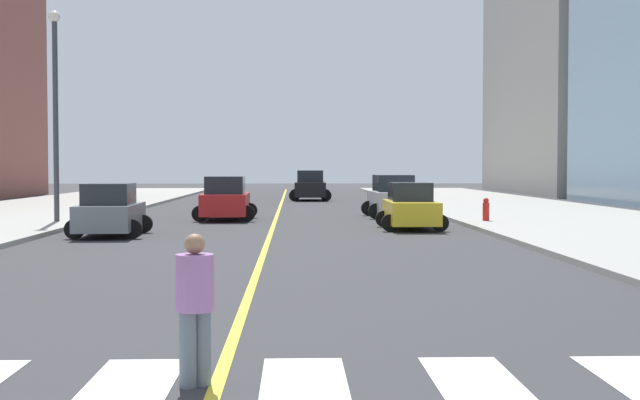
{
  "coord_description": "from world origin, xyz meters",
  "views": [
    {
      "loc": [
        0.8,
        -3.95,
        2.26
      ],
      "look_at": [
        1.8,
        29.26,
        0.96
      ],
      "focal_mm": 48.13,
      "sensor_mm": 36.0,
      "label": 1
    }
  ],
  "objects_px": {
    "car_yellow_nearest": "(411,207)",
    "pedestrian_crossing": "(195,302)",
    "car_black_third": "(310,186)",
    "street_lamp": "(55,99)",
    "car_silver_fifth": "(394,197)",
    "car_gray_fourth": "(110,211)",
    "car_red_second": "(226,200)",
    "fire_hydrant": "(486,210)"
  },
  "relations": [
    {
      "from": "car_red_second",
      "to": "car_black_third",
      "type": "distance_m",
      "value": 21.38
    },
    {
      "from": "car_red_second",
      "to": "car_black_third",
      "type": "height_order",
      "value": "car_black_third"
    },
    {
      "from": "car_yellow_nearest",
      "to": "pedestrian_crossing",
      "type": "height_order",
      "value": "car_yellow_nearest"
    },
    {
      "from": "car_black_third",
      "to": "car_yellow_nearest",
      "type": "bearing_deg",
      "value": 97.75
    },
    {
      "from": "car_red_second",
      "to": "fire_hydrant",
      "type": "distance_m",
      "value": 10.8
    },
    {
      "from": "car_red_second",
      "to": "car_gray_fourth",
      "type": "height_order",
      "value": "car_red_second"
    },
    {
      "from": "car_yellow_nearest",
      "to": "pedestrian_crossing",
      "type": "distance_m",
      "value": 22.54
    },
    {
      "from": "fire_hydrant",
      "to": "car_silver_fifth",
      "type": "bearing_deg",
      "value": 121.62
    },
    {
      "from": "car_red_second",
      "to": "car_black_third",
      "type": "bearing_deg",
      "value": 78.88
    },
    {
      "from": "street_lamp",
      "to": "pedestrian_crossing",
      "type": "bearing_deg",
      "value": -71.61
    },
    {
      "from": "car_gray_fourth",
      "to": "car_silver_fifth",
      "type": "relative_size",
      "value": 0.91
    },
    {
      "from": "fire_hydrant",
      "to": "street_lamp",
      "type": "bearing_deg",
      "value": 179.64
    },
    {
      "from": "car_silver_fifth",
      "to": "street_lamp",
      "type": "xyz_separation_m",
      "value": [
        -13.56,
        -4.82,
        3.97
      ]
    },
    {
      "from": "car_yellow_nearest",
      "to": "car_red_second",
      "type": "height_order",
      "value": "car_red_second"
    },
    {
      "from": "car_red_second",
      "to": "car_gray_fourth",
      "type": "bearing_deg",
      "value": -110.84
    },
    {
      "from": "car_yellow_nearest",
      "to": "car_black_third",
      "type": "distance_m",
      "value": 26.64
    },
    {
      "from": "car_yellow_nearest",
      "to": "car_black_third",
      "type": "relative_size",
      "value": 0.84
    },
    {
      "from": "car_red_second",
      "to": "pedestrian_crossing",
      "type": "xyz_separation_m",
      "value": [
        1.88,
        -27.38,
        0.0
      ]
    },
    {
      "from": "car_red_second",
      "to": "street_lamp",
      "type": "bearing_deg",
      "value": -155.14
    },
    {
      "from": "pedestrian_crossing",
      "to": "car_gray_fourth",
      "type": "bearing_deg",
      "value": -107.02
    },
    {
      "from": "car_yellow_nearest",
      "to": "car_red_second",
      "type": "relative_size",
      "value": 0.91
    },
    {
      "from": "street_lamp",
      "to": "car_yellow_nearest",
      "type": "bearing_deg",
      "value": -10.61
    },
    {
      "from": "car_black_third",
      "to": "car_red_second",
      "type": "bearing_deg",
      "value": 80.35
    },
    {
      "from": "car_gray_fourth",
      "to": "car_silver_fifth",
      "type": "distance_m",
      "value": 14.51
    },
    {
      "from": "car_black_third",
      "to": "car_silver_fifth",
      "type": "xyz_separation_m",
      "value": [
        3.36,
        -19.14,
        -0.05
      ]
    },
    {
      "from": "car_black_third",
      "to": "fire_hydrant",
      "type": "distance_m",
      "value": 24.9
    },
    {
      "from": "car_yellow_nearest",
      "to": "car_red_second",
      "type": "bearing_deg",
      "value": -37.04
    },
    {
      "from": "car_yellow_nearest",
      "to": "car_silver_fifth",
      "type": "distance_m",
      "value": 7.32
    },
    {
      "from": "pedestrian_crossing",
      "to": "car_yellow_nearest",
      "type": "bearing_deg",
      "value": -134.88
    },
    {
      "from": "fire_hydrant",
      "to": "car_yellow_nearest",
      "type": "bearing_deg",
      "value": -143.87
    },
    {
      "from": "car_red_second",
      "to": "pedestrian_crossing",
      "type": "bearing_deg",
      "value": -86.53
    },
    {
      "from": "car_black_third",
      "to": "fire_hydrant",
      "type": "bearing_deg",
      "value": 105.9
    },
    {
      "from": "pedestrian_crossing",
      "to": "street_lamp",
      "type": "height_order",
      "value": "street_lamp"
    },
    {
      "from": "car_gray_fourth",
      "to": "car_black_third",
      "type": "bearing_deg",
      "value": 74.72
    },
    {
      "from": "street_lamp",
      "to": "fire_hydrant",
      "type": "bearing_deg",
      "value": -0.36
    },
    {
      "from": "street_lamp",
      "to": "car_silver_fifth",
      "type": "bearing_deg",
      "value": 19.58
    },
    {
      "from": "car_silver_fifth",
      "to": "pedestrian_crossing",
      "type": "distance_m",
      "value": 29.75
    },
    {
      "from": "car_black_third",
      "to": "street_lamp",
      "type": "height_order",
      "value": "street_lamp"
    },
    {
      "from": "car_gray_fourth",
      "to": "pedestrian_crossing",
      "type": "distance_m",
      "value": 19.74
    },
    {
      "from": "car_silver_fifth",
      "to": "street_lamp",
      "type": "height_order",
      "value": "street_lamp"
    },
    {
      "from": "car_yellow_nearest",
      "to": "car_gray_fourth",
      "type": "distance_m",
      "value": 10.53
    },
    {
      "from": "car_yellow_nearest",
      "to": "car_silver_fifth",
      "type": "relative_size",
      "value": 0.88
    }
  ]
}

